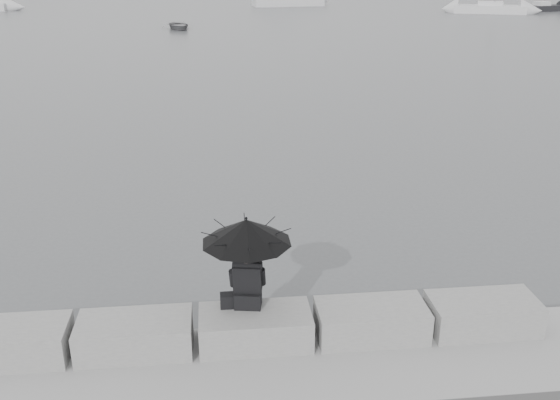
{
  "coord_description": "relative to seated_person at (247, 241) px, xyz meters",
  "views": [
    {
      "loc": [
        -0.48,
        -8.09,
        5.76
      ],
      "look_at": [
        0.73,
        3.0,
        1.34
      ],
      "focal_mm": 40.0,
      "sensor_mm": 36.0,
      "label": 1
    }
  ],
  "objects": [
    {
      "name": "ground",
      "position": [
        0.09,
        0.22,
        -2.03
      ],
      "size": [
        360.0,
        360.0,
        0.0
      ],
      "primitive_type": "plane",
      "color": "#4B4E50",
      "rests_on": "ground"
    },
    {
      "name": "stone_block_far_left",
      "position": [
        -3.31,
        -0.23,
        -1.28
      ],
      "size": [
        1.6,
        0.8,
        0.5
      ],
      "primitive_type": "cube",
      "color": "slate",
      "rests_on": "promenade"
    },
    {
      "name": "stone_block_left",
      "position": [
        -1.61,
        -0.23,
        -1.28
      ],
      "size": [
        1.6,
        0.8,
        0.5
      ],
      "primitive_type": "cube",
      "color": "slate",
      "rests_on": "promenade"
    },
    {
      "name": "stone_block_centre",
      "position": [
        0.09,
        -0.23,
        -1.28
      ],
      "size": [
        1.6,
        0.8,
        0.5
      ],
      "primitive_type": "cube",
      "color": "slate",
      "rests_on": "promenade"
    },
    {
      "name": "stone_block_right",
      "position": [
        1.79,
        -0.23,
        -1.28
      ],
      "size": [
        1.6,
        0.8,
        0.5
      ],
      "primitive_type": "cube",
      "color": "slate",
      "rests_on": "promenade"
    },
    {
      "name": "stone_block_far_right",
      "position": [
        3.49,
        -0.23,
        -1.28
      ],
      "size": [
        1.6,
        0.8,
        0.5
      ],
      "primitive_type": "cube",
      "color": "slate",
      "rests_on": "promenade"
    },
    {
      "name": "seated_person",
      "position": [
        0.0,
        0.0,
        0.0
      ],
      "size": [
        1.28,
        1.28,
        1.39
      ],
      "rotation": [
        0.0,
        0.0,
        -0.18
      ],
      "color": "black",
      "rests_on": "stone_block_centre"
    },
    {
      "name": "bag",
      "position": [
        -0.24,
        -0.01,
        -0.93
      ],
      "size": [
        0.31,
        0.18,
        0.2
      ],
      "primitive_type": "cube",
      "color": "black",
      "rests_on": "stone_block_centre"
    },
    {
      "name": "sailboat_right",
      "position": [
        28.6,
        56.82,
        -1.5
      ],
      "size": [
        7.54,
        4.79,
        12.9
      ],
      "rotation": [
        0.0,
        0.0,
        -0.36
      ],
      "color": "silver",
      "rests_on": "ground"
    },
    {
      "name": "small_motorboat",
      "position": [
        35.86,
        58.7,
        -1.71
      ],
      "size": [
        4.97,
        2.7,
        1.1
      ],
      "rotation": [
        0.0,
        0.0,
        0.25
      ],
      "color": "black",
      "rests_on": "ground"
    },
    {
      "name": "dinghy",
      "position": [
        -2.92,
        45.26,
        -1.74
      ],
      "size": [
        3.69,
        2.42,
        0.58
      ],
      "primitive_type": "imported",
      "rotation": [
        0.0,
        0.0,
        0.31
      ],
      "color": "gray",
      "rests_on": "ground"
    }
  ]
}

